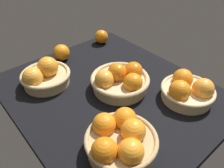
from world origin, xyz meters
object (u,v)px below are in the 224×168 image
basket_center (121,80)px  basket_near_right (120,140)px  loose_orange_front_gap (62,52)px  basket_near_left (44,76)px  loose_orange_back_gap (101,37)px  basket_far_right (188,90)px

basket_center → basket_near_right: bearing=-42.5°
loose_orange_front_gap → basket_near_right: bearing=-13.8°
basket_near_left → basket_center: size_ratio=0.86×
loose_orange_back_gap → loose_orange_front_gap: bearing=-87.1°
basket_near_right → basket_center: bearing=137.5°
basket_center → loose_orange_back_gap: 41.39cm
basket_near_left → basket_near_right: size_ratio=0.94×
basket_near_right → basket_far_right: (-1.10, 35.23, -0.67)cm
basket_far_right → basket_near_left: bearing=-139.8°
basket_center → loose_orange_back_gap: bearing=152.2°
basket_near_left → basket_far_right: basket_near_left is taller
loose_orange_back_gap → basket_center: bearing=-27.8°
basket_far_right → loose_orange_back_gap: (-57.47, 4.18, -0.43)cm
basket_far_right → basket_center: bearing=-144.1°
basket_near_left → loose_orange_front_gap: bearing=129.4°
basket_center → loose_orange_front_gap: basket_center is taller
basket_near_right → loose_orange_front_gap: 58.96cm
basket_near_left → loose_orange_front_gap: basket_near_left is taller
basket_near_left → basket_near_right: bearing=1.9°
basket_near_left → loose_orange_front_gap: (-12.76, 15.52, -0.37)cm
basket_near_right → loose_orange_front_gap: bearing=166.2°
basket_near_right → basket_center: (-21.96, 20.11, -0.46)cm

